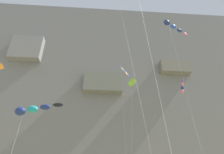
% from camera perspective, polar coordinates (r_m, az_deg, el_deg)
% --- Properties ---
extents(cliff_face, '(180.00, 27.17, 69.82)m').
position_cam_1_polar(cliff_face, '(74.89, -2.97, -5.44)').
color(cliff_face, slate).
rests_on(cliff_face, ground).
extents(kite_diamond_high_left, '(3.07, 6.26, 21.75)m').
position_cam_1_polar(kite_diamond_high_left, '(36.45, 6.02, -2.56)').
color(kite_diamond_high_left, '#8CCC33').
rests_on(kite_diamond_high_left, ground).
extents(kite_windsock_front_field, '(2.39, 5.28, 21.15)m').
position_cam_1_polar(kite_windsock_front_field, '(41.29, 20.18, -3.17)').
color(kite_windsock_front_field, pink).
rests_on(kite_windsock_front_field, ground).
extents(kite_banner_high_right, '(2.49, 4.54, 26.72)m').
position_cam_1_polar(kite_banner_high_right, '(43.20, 3.89, 0.45)').
color(kite_banner_high_right, black).
rests_on(kite_banner_high_right, ground).
extents(kite_windsock_near_cliff, '(6.65, 7.64, 32.57)m').
position_cam_1_polar(kite_windsock_near_cliff, '(42.40, 17.62, 14.18)').
color(kite_windsock_near_cliff, navy).
rests_on(kite_windsock_near_cliff, ground).
extents(kite_windsock_upper_left, '(5.42, 5.07, 10.67)m').
position_cam_1_polar(kite_windsock_upper_left, '(21.87, -22.82, -8.87)').
color(kite_windsock_upper_left, navy).
rests_on(kite_windsock_upper_left, ground).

